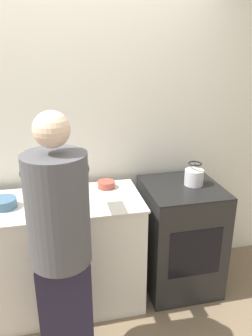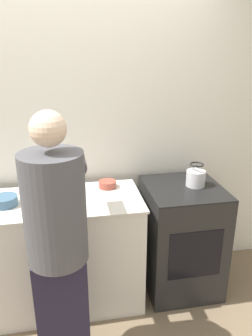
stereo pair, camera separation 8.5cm
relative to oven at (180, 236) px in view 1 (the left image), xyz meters
name	(u,v)px [view 1 (the left image)]	position (x,y,z in m)	size (l,w,h in m)	color
ground_plane	(79,326)	(-0.90, -0.31, -0.46)	(12.00, 12.00, 0.00)	#7A664C
wall_back	(63,135)	(-0.90, 0.38, 0.84)	(8.00, 0.05, 2.60)	silver
counter	(28,258)	(-1.24, -0.02, -0.01)	(1.75, 0.60, 0.91)	silver
oven	(180,236)	(0.00, 0.00, 0.00)	(0.60, 0.63, 0.93)	black
person	(60,241)	(-0.99, -0.55, 0.44)	(0.40, 0.64, 1.67)	#231F35
cutting_board	(57,207)	(-1.00, -0.13, 0.46)	(0.34, 0.18, 0.02)	silver
knife	(54,205)	(-1.01, -0.12, 0.47)	(0.24, 0.12, 0.01)	silver
kettle	(194,176)	(0.09, 0.01, 0.54)	(0.15, 0.15, 0.19)	silver
bowl_prep	(4,203)	(-1.36, -0.04, 0.48)	(0.18, 0.18, 0.07)	#426684
bowl_mixing	(106,184)	(-0.60, 0.14, 0.47)	(0.14, 0.14, 0.05)	#9E4738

